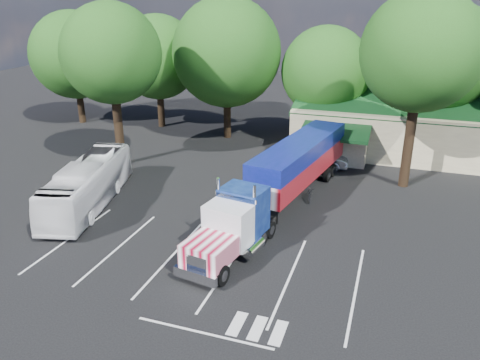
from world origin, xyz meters
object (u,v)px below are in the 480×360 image
(tour_bus, at_px, (88,184))
(woman, at_px, (256,228))
(semi_truck, at_px, (285,174))
(bicycle, at_px, (310,193))
(silver_sedan, at_px, (319,158))

(tour_bus, bearing_deg, woman, -19.11)
(tour_bus, bearing_deg, semi_truck, 3.54)
(bicycle, relative_size, tour_bus, 0.17)
(woman, bearing_deg, silver_sedan, 4.52)
(woman, relative_size, silver_sedan, 0.34)
(woman, bearing_deg, semi_truck, 4.90)
(semi_truck, height_order, woman, semi_truck)
(semi_truck, bearing_deg, woman, -85.34)
(semi_truck, distance_m, woman, 5.15)
(semi_truck, bearing_deg, silver_sedan, 94.06)
(tour_bus, distance_m, silver_sedan, 17.90)
(woman, xyz_separation_m, tour_bus, (-11.73, 1.02, 0.71))
(semi_truck, distance_m, silver_sedan, 8.54)
(woman, relative_size, bicycle, 0.85)
(bicycle, height_order, silver_sedan, silver_sedan)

